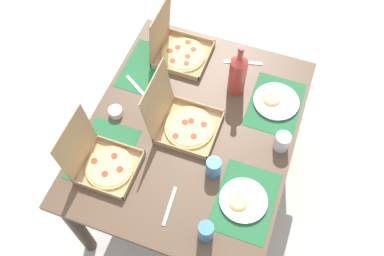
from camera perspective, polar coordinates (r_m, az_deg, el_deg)
ground_plane at (r=2.75m, az=0.00°, el=-8.08°), size 6.00×6.00×0.00m
dining_table at (r=2.18m, az=0.00°, el=-1.57°), size 1.25×1.01×0.75m
placemat_near_left at (r=1.93m, az=7.30°, el=-9.85°), size 0.36×0.26×0.00m
placemat_near_right at (r=2.20m, az=11.31°, el=3.21°), size 0.36×0.26×0.00m
placemat_far_left at (r=2.06m, az=-12.13°, el=-3.42°), size 0.36×0.26×0.00m
placemat_far_right at (r=2.32m, az=-6.03°, el=8.19°), size 0.36×0.26×0.00m
pizza_box_center at (r=2.05m, az=-1.31°, el=0.91°), size 0.28×0.32×0.32m
pizza_box_edge_far at (r=2.33m, az=-1.89°, el=10.78°), size 0.28×0.29×0.32m
pizza_box_corner_right at (r=1.98m, az=-12.19°, el=-4.60°), size 0.26×0.29×0.29m
plate_far_right at (r=1.91m, az=6.99°, el=-9.84°), size 0.22×0.22×0.03m
plate_middle at (r=2.20m, az=11.40°, el=3.62°), size 0.24×0.24×0.03m
soda_bottle at (r=2.12m, az=6.28°, el=7.43°), size 0.09×0.09×0.32m
cup_clear_left at (r=2.03m, az=12.23°, el=-1.83°), size 0.07×0.07×0.10m
cup_clear_right at (r=1.93m, az=2.96°, el=-5.38°), size 0.07×0.07×0.10m
cup_red at (r=1.81m, az=1.90°, el=-13.97°), size 0.07×0.07×0.11m
condiment_bowl at (r=2.15m, az=-10.42°, el=2.19°), size 0.07×0.07×0.04m
knife_by_near_right at (r=2.24m, az=-7.44°, el=5.45°), size 0.13×0.19×0.00m
fork_by_far_left at (r=1.90m, az=-3.09°, el=-10.62°), size 0.19×0.03×0.00m
knife_by_far_right at (r=2.35m, az=7.01°, el=8.91°), size 0.07×0.21×0.00m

